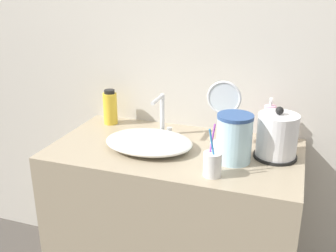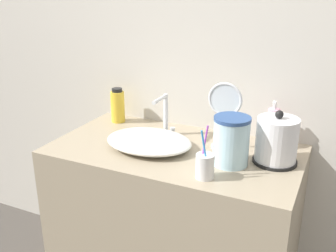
{
  "view_description": "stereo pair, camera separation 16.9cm",
  "coord_description": "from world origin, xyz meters",
  "px_view_note": "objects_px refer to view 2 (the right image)",
  "views": [
    {
      "loc": [
        0.48,
        -1.21,
        1.52
      ],
      "look_at": [
        -0.03,
        0.29,
        0.93
      ],
      "focal_mm": 42.0,
      "sensor_mm": 36.0,
      "label": 1
    },
    {
      "loc": [
        0.64,
        -1.14,
        1.52
      ],
      "look_at": [
        -0.03,
        0.29,
        0.93
      ],
      "focal_mm": 42.0,
      "sensor_mm": 36.0,
      "label": 2
    }
  ],
  "objects_px": {
    "faucet": "(165,113)",
    "electric_kettle": "(276,142)",
    "toothbrush_cup": "(205,166)",
    "lotion_bottle": "(273,127)",
    "vanity_mirror": "(224,112)",
    "water_pitcher": "(231,141)",
    "shampoo_bottle": "(118,106)"
  },
  "relations": [
    {
      "from": "electric_kettle",
      "to": "vanity_mirror",
      "type": "xyz_separation_m",
      "value": [
        -0.23,
        0.05,
        0.08
      ]
    },
    {
      "from": "electric_kettle",
      "to": "water_pitcher",
      "type": "xyz_separation_m",
      "value": [
        -0.16,
        -0.09,
        0.01
      ]
    },
    {
      "from": "toothbrush_cup",
      "to": "faucet",
      "type": "bearing_deg",
      "value": 134.47
    },
    {
      "from": "electric_kettle",
      "to": "water_pitcher",
      "type": "relative_size",
      "value": 1.11
    },
    {
      "from": "faucet",
      "to": "electric_kettle",
      "type": "height_order",
      "value": "electric_kettle"
    },
    {
      "from": "vanity_mirror",
      "to": "water_pitcher",
      "type": "height_order",
      "value": "vanity_mirror"
    },
    {
      "from": "shampoo_bottle",
      "to": "water_pitcher",
      "type": "relative_size",
      "value": 0.9
    },
    {
      "from": "faucet",
      "to": "shampoo_bottle",
      "type": "xyz_separation_m",
      "value": [
        -0.31,
        0.07,
        -0.03
      ]
    },
    {
      "from": "toothbrush_cup",
      "to": "shampoo_bottle",
      "type": "height_order",
      "value": "toothbrush_cup"
    },
    {
      "from": "lotion_bottle",
      "to": "vanity_mirror",
      "type": "distance_m",
      "value": 0.23
    },
    {
      "from": "shampoo_bottle",
      "to": "water_pitcher",
      "type": "bearing_deg",
      "value": -19.61
    },
    {
      "from": "toothbrush_cup",
      "to": "vanity_mirror",
      "type": "xyz_separation_m",
      "value": [
        -0.02,
        0.3,
        0.11
      ]
    },
    {
      "from": "electric_kettle",
      "to": "toothbrush_cup",
      "type": "height_order",
      "value": "electric_kettle"
    },
    {
      "from": "vanity_mirror",
      "to": "faucet",
      "type": "bearing_deg",
      "value": 175.55
    },
    {
      "from": "toothbrush_cup",
      "to": "electric_kettle",
      "type": "bearing_deg",
      "value": 49.16
    },
    {
      "from": "shampoo_bottle",
      "to": "vanity_mirror",
      "type": "xyz_separation_m",
      "value": [
        0.6,
        -0.1,
        0.08
      ]
    },
    {
      "from": "vanity_mirror",
      "to": "shampoo_bottle",
      "type": "bearing_deg",
      "value": 170.75
    },
    {
      "from": "vanity_mirror",
      "to": "water_pitcher",
      "type": "xyz_separation_m",
      "value": [
        0.08,
        -0.14,
        -0.06
      ]
    },
    {
      "from": "lotion_bottle",
      "to": "vanity_mirror",
      "type": "relative_size",
      "value": 0.7
    },
    {
      "from": "toothbrush_cup",
      "to": "lotion_bottle",
      "type": "height_order",
      "value": "lotion_bottle"
    },
    {
      "from": "electric_kettle",
      "to": "lotion_bottle",
      "type": "bearing_deg",
      "value": 106.03
    },
    {
      "from": "electric_kettle",
      "to": "water_pitcher",
      "type": "bearing_deg",
      "value": -150.68
    },
    {
      "from": "electric_kettle",
      "to": "shampoo_bottle",
      "type": "bearing_deg",
      "value": 169.78
    },
    {
      "from": "toothbrush_cup",
      "to": "vanity_mirror",
      "type": "relative_size",
      "value": 0.68
    },
    {
      "from": "faucet",
      "to": "lotion_bottle",
      "type": "distance_m",
      "value": 0.49
    },
    {
      "from": "electric_kettle",
      "to": "toothbrush_cup",
      "type": "xyz_separation_m",
      "value": [
        -0.21,
        -0.24,
        -0.04
      ]
    },
    {
      "from": "vanity_mirror",
      "to": "water_pitcher",
      "type": "relative_size",
      "value": 1.49
    },
    {
      "from": "faucet",
      "to": "toothbrush_cup",
      "type": "distance_m",
      "value": 0.45
    },
    {
      "from": "shampoo_bottle",
      "to": "vanity_mirror",
      "type": "height_order",
      "value": "vanity_mirror"
    },
    {
      "from": "electric_kettle",
      "to": "lotion_bottle",
      "type": "distance_m",
      "value": 0.17
    },
    {
      "from": "shampoo_bottle",
      "to": "vanity_mirror",
      "type": "bearing_deg",
      "value": -9.25
    },
    {
      "from": "water_pitcher",
      "to": "vanity_mirror",
      "type": "bearing_deg",
      "value": 118.01
    }
  ]
}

